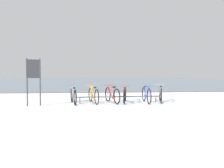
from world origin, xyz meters
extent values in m
cube|color=white|center=(0.00, -1.00, -0.04)|extent=(80.00, 22.00, 0.08)
cube|color=slate|center=(0.00, 65.00, -0.04)|extent=(80.00, 110.00, 0.08)
cube|color=#47474C|center=(0.00, 10.00, -0.02)|extent=(80.00, 0.50, 0.05)
cylinder|color=#4C5156|center=(0.43, 4.22, 0.28)|extent=(3.85, 0.20, 0.05)
cylinder|color=#4C5156|center=(-1.30, 4.15, 0.14)|extent=(0.04, 0.04, 0.28)
cylinder|color=#4C5156|center=(2.16, 4.28, 0.14)|extent=(0.04, 0.04, 0.28)
torus|color=black|center=(-1.70, 4.62, 0.33)|extent=(0.20, 0.65, 0.66)
torus|color=black|center=(-1.45, 3.59, 0.33)|extent=(0.20, 0.65, 0.66)
cylinder|color=gray|center=(-1.62, 4.28, 0.45)|extent=(0.16, 0.55, 0.55)
cylinder|color=gray|center=(-1.54, 3.95, 0.42)|extent=(0.08, 0.20, 0.49)
cylinder|color=gray|center=(-1.60, 4.21, 0.69)|extent=(0.19, 0.68, 0.08)
cylinder|color=gray|center=(-1.50, 3.81, 0.26)|extent=(0.14, 0.46, 0.18)
cylinder|color=gray|center=(-1.69, 4.58, 0.52)|extent=(0.06, 0.12, 0.39)
cube|color=black|center=(-1.52, 3.87, 0.70)|extent=(0.12, 0.21, 0.05)
cylinder|color=gray|center=(-1.68, 4.54, 0.76)|extent=(0.45, 0.13, 0.02)
torus|color=black|center=(-0.85, 4.76, 0.33)|extent=(0.21, 0.65, 0.66)
torus|color=black|center=(-0.57, 3.70, 0.33)|extent=(0.21, 0.65, 0.66)
cylinder|color=gold|center=(-0.76, 4.41, 0.45)|extent=(0.18, 0.56, 0.56)
cylinder|color=gold|center=(-0.66, 4.07, 0.43)|extent=(0.09, 0.20, 0.50)
cylinder|color=gold|center=(-0.73, 4.33, 0.69)|extent=(0.22, 0.70, 0.08)
cylinder|color=gold|center=(-0.63, 3.92, 0.26)|extent=(0.16, 0.47, 0.18)
cylinder|color=gold|center=(-0.83, 4.72, 0.52)|extent=(0.06, 0.12, 0.39)
cube|color=black|center=(-0.64, 3.99, 0.71)|extent=(0.13, 0.21, 0.05)
cylinder|color=gold|center=(-0.82, 4.68, 0.77)|extent=(0.45, 0.14, 0.02)
torus|color=black|center=(-0.03, 4.78, 0.34)|extent=(0.25, 0.67, 0.68)
torus|color=black|center=(0.29, 3.74, 0.34)|extent=(0.25, 0.67, 0.68)
cylinder|color=#B22D2D|center=(0.08, 4.44, 0.46)|extent=(0.20, 0.56, 0.57)
cylinder|color=#B22D2D|center=(0.18, 4.11, 0.44)|extent=(0.09, 0.20, 0.51)
cylinder|color=#B22D2D|center=(0.10, 4.37, 0.71)|extent=(0.24, 0.69, 0.08)
cylinder|color=#B22D2D|center=(0.22, 3.96, 0.27)|extent=(0.17, 0.46, 0.19)
cylinder|color=#B22D2D|center=(-0.01, 4.74, 0.54)|extent=(0.07, 0.12, 0.40)
cube|color=black|center=(0.20, 4.03, 0.73)|extent=(0.13, 0.21, 0.05)
cylinder|color=#B22D2D|center=(0.00, 4.71, 0.79)|extent=(0.45, 0.16, 0.02)
torus|color=black|center=(0.83, 4.83, 0.32)|extent=(0.18, 0.64, 0.64)
torus|color=black|center=(0.62, 3.84, 0.32)|extent=(0.18, 0.64, 0.64)
cylinder|color=#B22D2D|center=(0.76, 4.51, 0.43)|extent=(0.14, 0.53, 0.54)
cylinder|color=#B22D2D|center=(0.69, 4.18, 0.41)|extent=(0.07, 0.19, 0.48)
cylinder|color=#B22D2D|center=(0.75, 4.43, 0.66)|extent=(0.17, 0.66, 0.08)
cylinder|color=#B22D2D|center=(0.67, 4.05, 0.25)|extent=(0.12, 0.44, 0.18)
cylinder|color=#B22D2D|center=(0.82, 4.80, 0.50)|extent=(0.06, 0.12, 0.37)
cube|color=black|center=(0.68, 4.11, 0.68)|extent=(0.12, 0.21, 0.05)
cylinder|color=#B22D2D|center=(0.81, 4.76, 0.74)|extent=(0.46, 0.12, 0.02)
torus|color=black|center=(1.66, 3.63, 0.34)|extent=(0.06, 0.69, 0.69)
torus|color=black|center=(1.69, 4.64, 0.34)|extent=(0.06, 0.69, 0.69)
cylinder|color=#3359B2|center=(1.67, 3.96, 0.47)|extent=(0.05, 0.53, 0.58)
cylinder|color=#3359B2|center=(1.68, 4.29, 0.44)|extent=(0.04, 0.19, 0.52)
cylinder|color=#3359B2|center=(1.67, 4.03, 0.72)|extent=(0.05, 0.66, 0.08)
cylinder|color=#3359B2|center=(1.68, 4.42, 0.27)|extent=(0.05, 0.44, 0.19)
cylinder|color=#3359B2|center=(1.66, 3.67, 0.54)|extent=(0.04, 0.11, 0.41)
cube|color=black|center=(1.68, 4.36, 0.74)|extent=(0.08, 0.20, 0.05)
cylinder|color=#3359B2|center=(1.66, 3.71, 0.79)|extent=(0.46, 0.04, 0.02)
torus|color=black|center=(2.55, 4.86, 0.34)|extent=(0.22, 0.67, 0.69)
torus|color=black|center=(2.26, 3.86, 0.34)|extent=(0.22, 0.67, 0.69)
cylinder|color=gray|center=(2.45, 4.54, 0.47)|extent=(0.18, 0.54, 0.58)
cylinder|color=gray|center=(2.36, 4.21, 0.44)|extent=(0.09, 0.19, 0.52)
cylinder|color=gray|center=(2.43, 4.46, 0.72)|extent=(0.22, 0.67, 0.08)
cylinder|color=gray|center=(2.32, 4.07, 0.27)|extent=(0.16, 0.45, 0.19)
cylinder|color=gray|center=(2.53, 4.83, 0.54)|extent=(0.07, 0.12, 0.41)
cube|color=black|center=(2.34, 4.14, 0.74)|extent=(0.13, 0.21, 0.05)
cylinder|color=gray|center=(2.52, 4.79, 0.80)|extent=(0.45, 0.15, 0.02)
cylinder|color=#33383D|center=(-3.35, 3.59, 0.96)|extent=(0.05, 0.05, 1.93)
cylinder|color=#33383D|center=(-2.87, 3.67, 0.96)|extent=(0.05, 0.05, 1.93)
cube|color=#2D2D33|center=(-3.11, 3.63, 1.50)|extent=(0.55, 0.13, 0.75)
camera|label=1|loc=(-0.67, -4.76, 1.22)|focal=32.36mm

